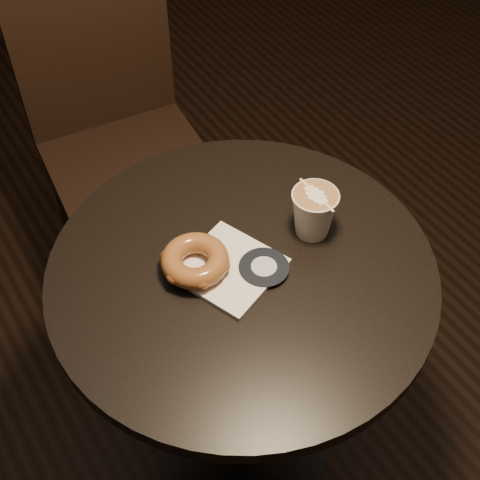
{
  "coord_description": "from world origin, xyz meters",
  "views": [
    {
      "loc": [
        -0.41,
        -0.63,
        1.67
      ],
      "look_at": [
        0.01,
        0.03,
        0.79
      ],
      "focal_mm": 50.0,
      "sensor_mm": 36.0,
      "label": 1
    }
  ],
  "objects_px": {
    "cafe_table": "(242,330)",
    "latte_cup": "(314,213)",
    "chair": "(111,110)",
    "doughnut": "(195,260)",
    "pastry_bag": "(229,268)"
  },
  "relations": [
    {
      "from": "chair",
      "to": "latte_cup",
      "type": "relative_size",
      "value": 10.84
    },
    {
      "from": "cafe_table",
      "to": "chair",
      "type": "distance_m",
      "value": 0.76
    },
    {
      "from": "doughnut",
      "to": "pastry_bag",
      "type": "bearing_deg",
      "value": -30.92
    },
    {
      "from": "cafe_table",
      "to": "latte_cup",
      "type": "xyz_separation_m",
      "value": [
        0.16,
        0.0,
        0.25
      ]
    },
    {
      "from": "chair",
      "to": "cafe_table",
      "type": "bearing_deg",
      "value": -89.46
    },
    {
      "from": "chair",
      "to": "doughnut",
      "type": "bearing_deg",
      "value": -95.48
    },
    {
      "from": "chair",
      "to": "doughnut",
      "type": "distance_m",
      "value": 0.75
    },
    {
      "from": "pastry_bag",
      "to": "chair",
      "type": "bearing_deg",
      "value": 61.43
    },
    {
      "from": "chair",
      "to": "latte_cup",
      "type": "distance_m",
      "value": 0.78
    },
    {
      "from": "pastry_bag",
      "to": "latte_cup",
      "type": "xyz_separation_m",
      "value": [
        0.18,
        -0.0,
        0.04
      ]
    },
    {
      "from": "chair",
      "to": "doughnut",
      "type": "relative_size",
      "value": 8.61
    },
    {
      "from": "pastry_bag",
      "to": "latte_cup",
      "type": "height_order",
      "value": "latte_cup"
    },
    {
      "from": "latte_cup",
      "to": "chair",
      "type": "bearing_deg",
      "value": 96.32
    },
    {
      "from": "chair",
      "to": "doughnut",
      "type": "xyz_separation_m",
      "value": [
        -0.15,
        -0.71,
        0.2
      ]
    },
    {
      "from": "doughnut",
      "to": "cafe_table",
      "type": "bearing_deg",
      "value": -27.28
    }
  ]
}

